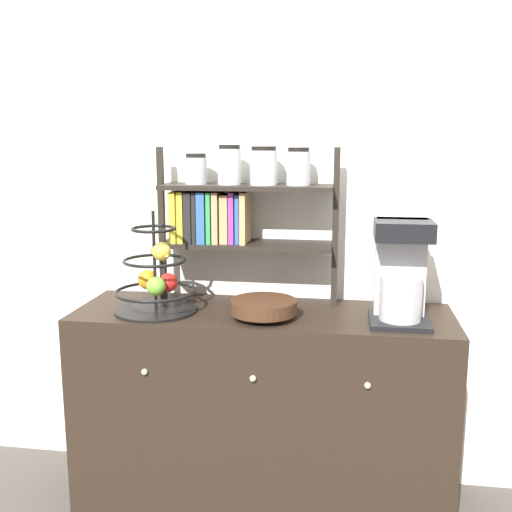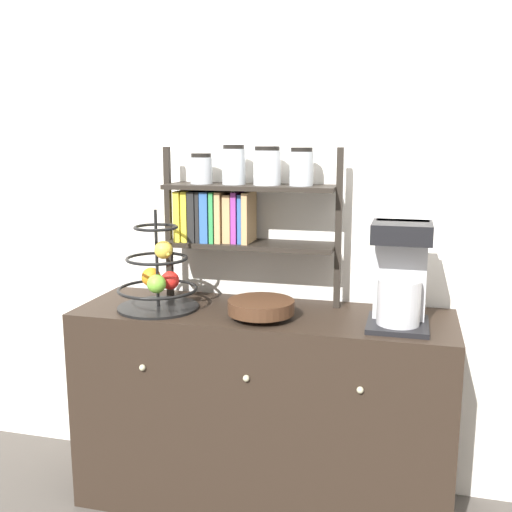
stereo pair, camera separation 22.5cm
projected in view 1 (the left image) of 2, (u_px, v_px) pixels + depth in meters
The scene contains 6 objects.
wall_back at pixel (272, 176), 2.46m from camera, with size 7.00×0.05×2.60m, color silver.
sideboard at pixel (262, 409), 2.37m from camera, with size 1.44×0.47×0.80m.
coffee_maker at pixel (401, 271), 2.14m from camera, with size 0.21×0.24×0.37m.
fruit_stand at pixel (156, 280), 2.27m from camera, with size 0.32×0.32×0.39m.
wooden_bowl at pixel (264, 307), 2.20m from camera, with size 0.25×0.25×0.07m.
shelf_hutch at pixel (232, 203), 2.37m from camera, with size 0.72×0.20×0.63m.
Camera 1 is at (0.31, -1.96, 1.45)m, focal length 42.00 mm.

